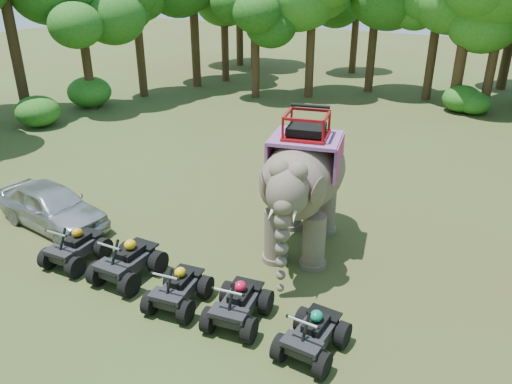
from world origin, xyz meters
TOP-DOWN VIEW (x-y plane):
  - ground at (0.00, 0.00)m, footprint 110.00×110.00m
  - elephant at (1.05, 2.13)m, footprint 3.37×5.39m
  - parked_car at (-6.44, -0.84)m, footprint 4.35×2.08m
  - atv_0 at (-4.08, -2.01)m, footprint 1.37×1.80m
  - atv_1 at (-2.23, -1.85)m, footprint 1.42×1.90m
  - atv_2 at (-0.32, -2.08)m, footprint 1.46×1.83m
  - atv_3 at (1.31, -1.87)m, footprint 1.51×1.89m
  - atv_4 at (3.27, -1.93)m, footprint 1.25×1.69m
  - tree_0 at (0.00, 22.57)m, footprint 5.54×5.54m
  - tree_1 at (3.59, 21.20)m, footprint 5.26×5.26m
  - tree_27 at (-18.71, 7.32)m, footprint 6.41×6.41m
  - tree_28 at (-16.63, 10.28)m, footprint 5.16×5.16m
  - tree_29 at (-16.05, 14.12)m, footprint 5.37×5.37m
  - tree_30 at (-14.85, 18.28)m, footprint 6.61×6.61m
  - tree_31 at (-9.60, 17.50)m, footprint 4.78×4.78m
  - tree_32 at (-6.75, 19.41)m, footprint 5.61×5.61m
  - tree_33 at (-3.89, 22.82)m, footprint 5.72×5.72m
  - tree_34 at (1.96, 20.82)m, footprint 7.56×7.56m
  - tree_35 at (-14.89, 26.22)m, footprint 5.11×5.11m
  - tree_37 at (-7.08, 28.28)m, footprint 5.29×5.29m
  - tree_38 at (-14.04, 20.72)m, footprint 5.18×5.18m
  - tree_40 at (-16.49, 26.61)m, footprint 6.49×6.49m

SIDE VIEW (x-z plane):
  - ground at x=0.00m, z-range 0.00..0.00m
  - atv_2 at x=-0.32m, z-range 0.00..1.22m
  - atv_4 at x=3.27m, z-range 0.00..1.24m
  - atv_0 at x=-4.08m, z-range 0.00..1.26m
  - atv_3 at x=1.31m, z-range 0.00..1.27m
  - atv_1 at x=-2.23m, z-range 0.00..1.36m
  - parked_car at x=-6.44m, z-range 0.00..1.43m
  - elephant at x=1.05m, z-range 0.00..4.20m
  - tree_31 at x=-9.60m, z-range 0.00..6.83m
  - tree_35 at x=-14.89m, z-range 0.00..7.30m
  - tree_28 at x=-16.63m, z-range 0.00..7.37m
  - tree_38 at x=-14.04m, z-range 0.00..7.40m
  - tree_1 at x=3.59m, z-range 0.00..7.52m
  - tree_37 at x=-7.08m, z-range 0.00..7.55m
  - tree_29 at x=-16.05m, z-range 0.00..7.67m
  - tree_0 at x=0.00m, z-range 0.00..7.92m
  - tree_32 at x=-6.75m, z-range 0.00..8.02m
  - tree_33 at x=-3.89m, z-range 0.00..8.18m
  - tree_27 at x=-18.71m, z-range 0.00..9.15m
  - tree_40 at x=-16.49m, z-range 0.00..9.27m
  - tree_30 at x=-14.85m, z-range 0.00..9.44m
  - tree_34 at x=1.96m, z-range 0.00..10.80m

